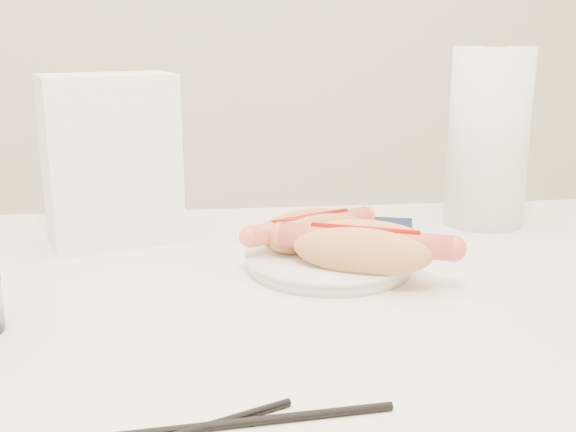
{
  "coord_description": "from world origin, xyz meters",
  "views": [
    {
      "loc": [
        -0.02,
        -0.65,
        1.02
      ],
      "look_at": [
        0.06,
        0.09,
        0.82
      ],
      "focal_mm": 43.51,
      "sensor_mm": 36.0,
      "label": 1
    }
  ],
  "objects": [
    {
      "name": "table",
      "position": [
        0.0,
        0.0,
        0.69
      ],
      "size": [
        1.2,
        0.8,
        0.75
      ],
      "color": "white",
      "rests_on": "ground"
    },
    {
      "name": "plate",
      "position": [
        0.11,
        0.11,
        0.76
      ],
      "size": [
        0.19,
        0.19,
        0.02
      ],
      "primitive_type": "cylinder",
      "rotation": [
        0.0,
        0.0,
        0.02
      ],
      "color": "silver",
      "rests_on": "table"
    },
    {
      "name": "hotdog_left",
      "position": [
        0.09,
        0.14,
        0.79
      ],
      "size": [
        0.16,
        0.12,
        0.05
      ],
      "rotation": [
        0.0,
        0.0,
        0.46
      ],
      "color": "tan",
      "rests_on": "plate"
    },
    {
      "name": "hotdog_right",
      "position": [
        0.14,
        0.06,
        0.79
      ],
      "size": [
        0.18,
        0.12,
        0.05
      ],
      "rotation": [
        0.0,
        0.0,
        -0.39
      ],
      "color": "tan",
      "rests_on": "plate"
    },
    {
      "name": "chopstick_far",
      "position": [
        0.0,
        -0.21,
        0.75
      ],
      "size": [
        0.21,
        0.03,
        0.01
      ],
      "primitive_type": "cylinder",
      "rotation": [
        0.0,
        1.57,
        0.1
      ],
      "color": "black",
      "rests_on": "table"
    },
    {
      "name": "napkin_box",
      "position": [
        -0.15,
        0.25,
        0.86
      ],
      "size": [
        0.18,
        0.14,
        0.22
      ],
      "primitive_type": "cube",
      "rotation": [
        0.0,
        0.0,
        0.34
      ],
      "color": "white",
      "rests_on": "table"
    },
    {
      "name": "navy_napkin",
      "position": [
        0.15,
        0.22,
        0.75
      ],
      "size": [
        0.21,
        0.21,
        0.01
      ],
      "primitive_type": "cube",
      "rotation": [
        0.0,
        0.0,
        -0.28
      ],
      "color": "#131F3C",
      "rests_on": "table"
    },
    {
      "name": "paper_towel_roll",
      "position": [
        0.36,
        0.28,
        0.87
      ],
      "size": [
        0.14,
        0.14,
        0.25
      ],
      "primitive_type": "cylinder",
      "rotation": [
        0.0,
        0.0,
        -0.37
      ],
      "color": "white",
      "rests_on": "table"
    }
  ]
}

